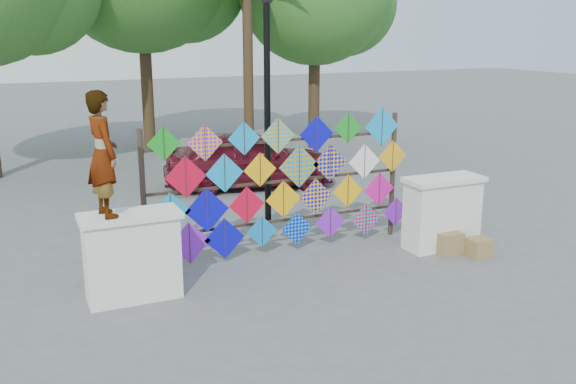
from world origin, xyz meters
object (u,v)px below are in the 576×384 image
Objects in this scene: lamppost at (267,89)px; kite_rack at (283,184)px; vendor_woman at (103,154)px; sedan at (249,158)px.

kite_rack is at bearing -101.08° from lamppost.
sedan is at bearing -47.54° from vendor_woman.
sedan is at bearing 75.01° from lamppost.
vendor_woman is 0.42× the size of sedan.
vendor_woman is 4.01m from lamppost.
kite_rack is at bearing 177.55° from sedan.
vendor_woman is (-3.05, -0.93, 0.93)m from kite_rack.
vendor_woman is at bearing -146.33° from lamppost.
kite_rack is at bearing -83.54° from vendor_woman.
lamppost reaches higher than sedan.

